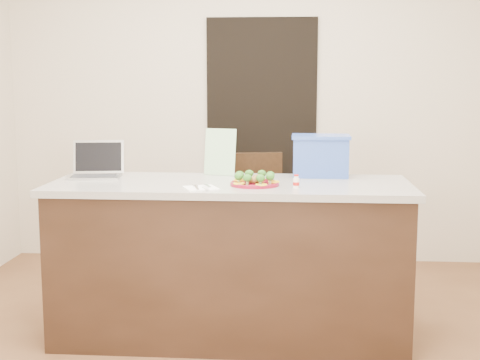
# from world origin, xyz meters

# --- Properties ---
(ground) EXTENTS (4.00, 4.00, 0.00)m
(ground) POSITION_xyz_m (0.00, 0.00, 0.00)
(ground) COLOR brown
(ground) RESTS_ON ground
(room_shell) EXTENTS (4.00, 4.00, 4.00)m
(room_shell) POSITION_xyz_m (0.00, 0.00, 1.62)
(room_shell) COLOR white
(room_shell) RESTS_ON ground
(doorway) EXTENTS (0.90, 0.02, 2.00)m
(doorway) POSITION_xyz_m (0.10, 1.98, 1.00)
(doorway) COLOR black
(doorway) RESTS_ON ground
(island) EXTENTS (2.06, 0.76, 0.92)m
(island) POSITION_xyz_m (0.00, 0.25, 0.46)
(island) COLOR black
(island) RESTS_ON ground
(plate) EXTENTS (0.27, 0.27, 0.02)m
(plate) POSITION_xyz_m (0.15, 0.15, 0.93)
(plate) COLOR maroon
(plate) RESTS_ON island
(meatballs) EXTENTS (0.11, 0.11, 0.04)m
(meatballs) POSITION_xyz_m (0.15, 0.15, 0.96)
(meatballs) COLOR brown
(meatballs) RESTS_ON plate
(broccoli) EXTENTS (0.22, 0.22, 0.04)m
(broccoli) POSITION_xyz_m (0.15, 0.15, 0.97)
(broccoli) COLOR #205416
(broccoli) RESTS_ON plate
(pepper_rings) EXTENTS (0.26, 0.27, 0.01)m
(pepper_rings) POSITION_xyz_m (0.15, 0.15, 0.94)
(pepper_rings) COLOR yellow
(pepper_rings) RESTS_ON plate
(napkin) EXTENTS (0.22, 0.22, 0.01)m
(napkin) POSITION_xyz_m (-0.14, 0.01, 0.92)
(napkin) COLOR white
(napkin) RESTS_ON island
(fork) EXTENTS (0.04, 0.16, 0.00)m
(fork) POSITION_xyz_m (-0.16, 0.02, 0.93)
(fork) COLOR #AAAAAE
(fork) RESTS_ON napkin
(knife) EXTENTS (0.05, 0.18, 0.01)m
(knife) POSITION_xyz_m (-0.11, -0.00, 0.93)
(knife) COLOR silver
(knife) RESTS_ON napkin
(yogurt_bottle) EXTENTS (0.03, 0.03, 0.07)m
(yogurt_bottle) POSITION_xyz_m (0.38, 0.08, 0.95)
(yogurt_bottle) COLOR white
(yogurt_bottle) RESTS_ON island
(laptop) EXTENTS (0.33, 0.28, 0.22)m
(laptop) POSITION_xyz_m (-0.83, 0.41, 0.98)
(laptop) COLOR #A1A3A6
(laptop) RESTS_ON island
(leaflet) EXTENTS (0.20, 0.09, 0.28)m
(leaflet) POSITION_xyz_m (-0.09, 0.54, 1.06)
(leaflet) COLOR white
(leaflet) RESTS_ON island
(blue_box) EXTENTS (0.35, 0.26, 0.25)m
(blue_box) POSITION_xyz_m (0.53, 0.54, 1.05)
(blue_box) COLOR #3050AE
(blue_box) RESTS_ON island
(chair) EXTENTS (0.51, 0.52, 0.98)m
(chair) POSITION_xyz_m (0.07, 1.16, 0.56)
(chair) COLOR black
(chair) RESTS_ON ground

